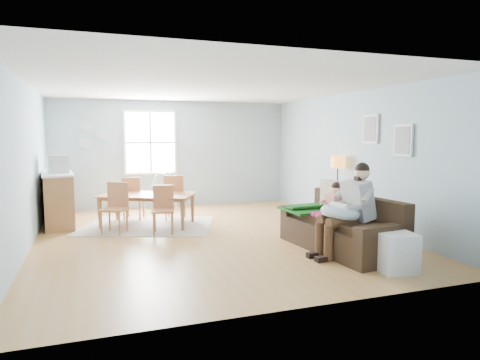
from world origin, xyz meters
name	(u,v)px	position (x,y,z in m)	size (l,w,h in m)	color
room	(209,102)	(0.00, 0.00, 2.42)	(8.40, 9.40, 3.90)	#A9783C
window	(150,143)	(-0.60, 3.46, 1.65)	(1.32, 0.08, 1.62)	white
pictures	(386,134)	(2.97, -1.05, 1.85)	(0.05, 1.34, 0.74)	white
wall_plates	(91,135)	(-2.00, 3.47, 1.83)	(0.67, 0.02, 0.66)	#91A8AF
sofa	(343,231)	(1.75, -1.62, 0.31)	(1.12, 2.24, 0.87)	black
green_throw	(313,209)	(1.60, -0.91, 0.55)	(0.98, 0.81, 0.04)	#124F14
beige_pillow	(333,196)	(1.92, -1.03, 0.79)	(0.15, 0.52, 0.52)	tan
father	(349,207)	(1.65, -1.94, 0.76)	(1.03, 0.49, 1.42)	gray
nursing_pillow	(340,212)	(1.48, -1.95, 0.68)	(0.58, 0.58, 0.16)	#A2B7CB
infant	(339,207)	(1.48, -1.92, 0.76)	(0.20, 0.39, 0.14)	silver
toddler	(331,203)	(1.65, -1.42, 0.73)	(0.54, 0.28, 0.84)	silver
floor_lamp	(338,168)	(2.80, 0.23, 1.17)	(0.28, 0.28, 1.41)	black
storage_cube	(396,253)	(1.81, -2.83, 0.26)	(0.54, 0.50, 0.53)	silver
rug	(148,226)	(-0.98, 1.26, 0.01)	(2.54, 1.93, 0.01)	gray
dining_table	(147,210)	(-0.98, 1.26, 0.32)	(1.84, 1.03, 0.65)	brown
chair_sw	(116,204)	(-1.61, 0.82, 0.54)	(0.58, 0.58, 0.95)	#A06037
chair_se	(163,206)	(-0.77, 0.51, 0.51)	(0.48, 0.48, 0.90)	#A06037
chair_nw	(133,195)	(-1.20, 2.00, 0.54)	(0.55, 0.55, 0.94)	#A06037
chair_ne	(175,194)	(-0.34, 1.69, 0.56)	(0.57, 0.57, 0.98)	#A06037
counter	(58,197)	(-2.70, 2.09, 0.55)	(0.76, 1.99, 1.09)	brown
monitor	(58,164)	(-2.65, 1.72, 1.27)	(0.43, 0.41, 0.35)	#A5A5AA
baby_swing	(164,193)	(-0.34, 3.10, 0.40)	(1.14, 1.15, 0.90)	#A5A5AA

